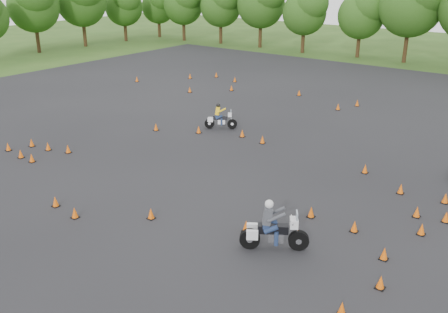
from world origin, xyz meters
TOP-DOWN VIEW (x-y plane):
  - ground at (0.00, 0.00)m, footprint 140.00×140.00m
  - asphalt_pad at (0.00, 6.00)m, footprint 62.00×62.00m
  - traffic_cones at (0.28, 6.21)m, footprint 36.71×31.97m
  - rider_grey at (5.30, 0.01)m, footprint 2.55×2.04m
  - rider_yellow at (-5.01, 10.31)m, footprint 2.10×1.66m

SIDE VIEW (x-z plane):
  - ground at x=0.00m, z-range 0.00..0.00m
  - asphalt_pad at x=0.00m, z-range 0.01..0.01m
  - traffic_cones at x=0.28m, z-range 0.01..0.46m
  - rider_yellow at x=-5.01m, z-range 0.00..1.61m
  - rider_grey at x=5.30m, z-range 0.00..1.96m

